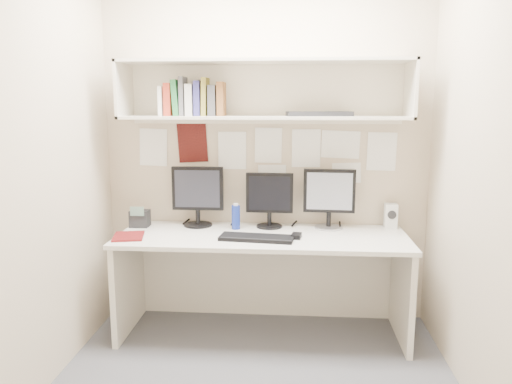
# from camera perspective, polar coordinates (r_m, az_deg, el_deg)

# --- Properties ---
(floor) EXTENTS (2.40, 2.00, 0.01)m
(floor) POSITION_cam_1_polar(r_m,az_deg,el_deg) (3.16, -0.10, -20.89)
(floor) COLOR #4B4B51
(floor) RESTS_ON ground
(wall_back) EXTENTS (2.40, 0.02, 2.60)m
(wall_back) POSITION_cam_1_polar(r_m,az_deg,el_deg) (3.72, 1.11, 5.05)
(wall_back) COLOR #BDAB91
(wall_back) RESTS_ON ground
(wall_front) EXTENTS (2.40, 0.02, 2.60)m
(wall_front) POSITION_cam_1_polar(r_m,az_deg,el_deg) (1.74, -2.69, -0.71)
(wall_front) COLOR #BDAB91
(wall_front) RESTS_ON ground
(wall_left) EXTENTS (0.02, 2.00, 2.60)m
(wall_left) POSITION_cam_1_polar(r_m,az_deg,el_deg) (3.07, -23.11, 3.16)
(wall_left) COLOR #BDAB91
(wall_left) RESTS_ON ground
(wall_right) EXTENTS (0.02, 2.00, 2.60)m
(wall_right) POSITION_cam_1_polar(r_m,az_deg,el_deg) (2.89, 24.34, 2.71)
(wall_right) COLOR #BDAB91
(wall_right) RESTS_ON ground
(desk) EXTENTS (2.00, 0.70, 0.73)m
(desk) POSITION_cam_1_polar(r_m,az_deg,el_deg) (3.59, 0.73, -10.49)
(desk) COLOR beige
(desk) RESTS_ON floor
(overhead_hutch) EXTENTS (2.00, 0.38, 0.40)m
(overhead_hutch) POSITION_cam_1_polar(r_m,az_deg,el_deg) (3.57, 1.00, 11.59)
(overhead_hutch) COLOR beige
(overhead_hutch) RESTS_ON wall_back
(pinned_papers) EXTENTS (1.92, 0.01, 0.48)m
(pinned_papers) POSITION_cam_1_polar(r_m,az_deg,el_deg) (3.72, 1.10, 4.28)
(pinned_papers) COLOR white
(pinned_papers) RESTS_ON wall_back
(monitor_left) EXTENTS (0.38, 0.21, 0.44)m
(monitor_left) POSITION_cam_1_polar(r_m,az_deg,el_deg) (3.70, -6.68, -0.18)
(monitor_left) COLOR black
(monitor_left) RESTS_ON desk
(monitor_center) EXTENTS (0.34, 0.19, 0.40)m
(monitor_center) POSITION_cam_1_polar(r_m,az_deg,el_deg) (3.64, 1.55, -0.59)
(monitor_center) COLOR black
(monitor_center) RESTS_ON desk
(monitor_right) EXTENTS (0.37, 0.20, 0.43)m
(monitor_right) POSITION_cam_1_polar(r_m,az_deg,el_deg) (3.64, 8.37, -0.45)
(monitor_right) COLOR #A5A5AA
(monitor_right) RESTS_ON desk
(keyboard) EXTENTS (0.51, 0.23, 0.02)m
(keyboard) POSITION_cam_1_polar(r_m,az_deg,el_deg) (3.34, 0.06, -5.27)
(keyboard) COLOR black
(keyboard) RESTS_ON desk
(mouse) EXTENTS (0.08, 0.11, 0.03)m
(mouse) POSITION_cam_1_polar(r_m,az_deg,el_deg) (3.39, 4.63, -5.02)
(mouse) COLOR black
(mouse) RESTS_ON desk
(speaker) EXTENTS (0.09, 0.10, 0.18)m
(speaker) POSITION_cam_1_polar(r_m,az_deg,el_deg) (3.77, 15.14, -2.64)
(speaker) COLOR silver
(speaker) RESTS_ON desk
(blue_bottle) EXTENTS (0.06, 0.06, 0.19)m
(blue_bottle) POSITION_cam_1_polar(r_m,az_deg,el_deg) (3.60, -2.32, -2.86)
(blue_bottle) COLOR navy
(blue_bottle) RESTS_ON desk
(maroon_notebook) EXTENTS (0.24, 0.28, 0.01)m
(maroon_notebook) POSITION_cam_1_polar(r_m,az_deg,el_deg) (3.51, -14.37, -4.93)
(maroon_notebook) COLOR #5F1011
(maroon_notebook) RESTS_ON desk
(desk_phone) EXTENTS (0.13, 0.12, 0.16)m
(desk_phone) POSITION_cam_1_polar(r_m,az_deg,el_deg) (3.78, -13.13, -2.93)
(desk_phone) COLOR black
(desk_phone) RESTS_ON desk
(book_stack) EXTENTS (0.46, 0.17, 0.27)m
(book_stack) POSITION_cam_1_polar(r_m,az_deg,el_deg) (3.59, -7.23, 10.50)
(book_stack) COLOR white
(book_stack) RESTS_ON overhead_hutch
(hutch_tray) EXTENTS (0.47, 0.23, 0.03)m
(hutch_tray) POSITION_cam_1_polar(r_m,az_deg,el_deg) (3.53, 7.23, 8.86)
(hutch_tray) COLOR black
(hutch_tray) RESTS_ON overhead_hutch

